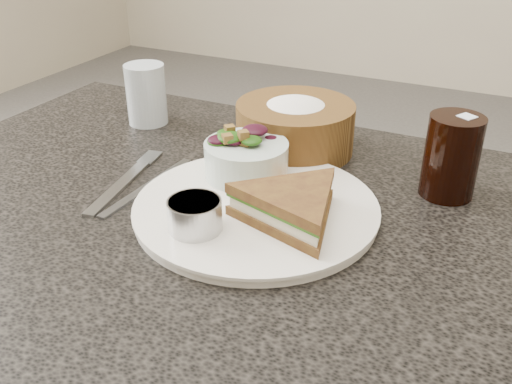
{
  "coord_description": "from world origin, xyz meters",
  "views": [
    {
      "loc": [
        0.29,
        -0.52,
        1.11
      ],
      "look_at": [
        0.03,
        0.02,
        0.78
      ],
      "focal_mm": 40.0,
      "sensor_mm": 36.0,
      "label": 1
    }
  ],
  "objects_px": {
    "salad_bowl": "(246,153)",
    "dressing_ramekin": "(195,215)",
    "bread_basket": "(295,119)",
    "sandwich": "(292,207)",
    "dinner_plate": "(256,209)",
    "water_glass": "(146,94)",
    "cola_glass": "(452,152)"
  },
  "relations": [
    {
      "from": "salad_bowl",
      "to": "dressing_ramekin",
      "type": "height_order",
      "value": "salad_bowl"
    },
    {
      "from": "dressing_ramekin",
      "to": "bread_basket",
      "type": "relative_size",
      "value": 0.35
    },
    {
      "from": "sandwich",
      "to": "bread_basket",
      "type": "xyz_separation_m",
      "value": [
        -0.09,
        0.22,
        0.02
      ]
    },
    {
      "from": "dinner_plate",
      "to": "salad_bowl",
      "type": "bearing_deg",
      "value": 125.27
    },
    {
      "from": "dressing_ramekin",
      "to": "bread_basket",
      "type": "bearing_deg",
      "value": 88.69
    },
    {
      "from": "water_glass",
      "to": "dressing_ramekin",
      "type": "bearing_deg",
      "value": -46.46
    },
    {
      "from": "salad_bowl",
      "to": "sandwich",
      "type": "bearing_deg",
      "value": -39.87
    },
    {
      "from": "sandwich",
      "to": "salad_bowl",
      "type": "bearing_deg",
      "value": 156.97
    },
    {
      "from": "cola_glass",
      "to": "water_glass",
      "type": "bearing_deg",
      "value": 175.6
    },
    {
      "from": "sandwich",
      "to": "salad_bowl",
      "type": "height_order",
      "value": "salad_bowl"
    },
    {
      "from": "bread_basket",
      "to": "dinner_plate",
      "type": "bearing_deg",
      "value": -81.14
    },
    {
      "from": "sandwich",
      "to": "water_glass",
      "type": "relative_size",
      "value": 1.6
    },
    {
      "from": "dinner_plate",
      "to": "water_glass",
      "type": "relative_size",
      "value": 2.98
    },
    {
      "from": "salad_bowl",
      "to": "cola_glass",
      "type": "bearing_deg",
      "value": 19.72
    },
    {
      "from": "sandwich",
      "to": "water_glass",
      "type": "distance_m",
      "value": 0.41
    },
    {
      "from": "sandwich",
      "to": "dressing_ramekin",
      "type": "distance_m",
      "value": 0.11
    },
    {
      "from": "dressing_ramekin",
      "to": "water_glass",
      "type": "xyz_separation_m",
      "value": [
        -0.26,
        0.27,
        0.02
      ]
    },
    {
      "from": "dressing_ramekin",
      "to": "cola_glass",
      "type": "distance_m",
      "value": 0.34
    },
    {
      "from": "salad_bowl",
      "to": "water_glass",
      "type": "bearing_deg",
      "value": 153.14
    },
    {
      "from": "salad_bowl",
      "to": "dressing_ramekin",
      "type": "distance_m",
      "value": 0.15
    },
    {
      "from": "bread_basket",
      "to": "dressing_ramekin",
      "type": "bearing_deg",
      "value": -91.31
    },
    {
      "from": "sandwich",
      "to": "salad_bowl",
      "type": "xyz_separation_m",
      "value": [
        -0.1,
        0.09,
        0.01
      ]
    },
    {
      "from": "dinner_plate",
      "to": "bread_basket",
      "type": "distance_m",
      "value": 0.2
    },
    {
      "from": "dressing_ramekin",
      "to": "bread_basket",
      "type": "height_order",
      "value": "bread_basket"
    },
    {
      "from": "cola_glass",
      "to": "water_glass",
      "type": "xyz_separation_m",
      "value": [
        -0.5,
        0.04,
        -0.01
      ]
    },
    {
      "from": "sandwich",
      "to": "cola_glass",
      "type": "xyz_separation_m",
      "value": [
        0.14,
        0.17,
        0.03
      ]
    },
    {
      "from": "sandwich",
      "to": "salad_bowl",
      "type": "distance_m",
      "value": 0.13
    },
    {
      "from": "cola_glass",
      "to": "sandwich",
      "type": "bearing_deg",
      "value": -129.87
    },
    {
      "from": "bread_basket",
      "to": "water_glass",
      "type": "height_order",
      "value": "same"
    },
    {
      "from": "dinner_plate",
      "to": "salad_bowl",
      "type": "xyz_separation_m",
      "value": [
        -0.05,
        0.07,
        0.04
      ]
    },
    {
      "from": "salad_bowl",
      "to": "water_glass",
      "type": "relative_size",
      "value": 1.12
    },
    {
      "from": "dinner_plate",
      "to": "bread_basket",
      "type": "xyz_separation_m",
      "value": [
        -0.03,
        0.2,
        0.04
      ]
    }
  ]
}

